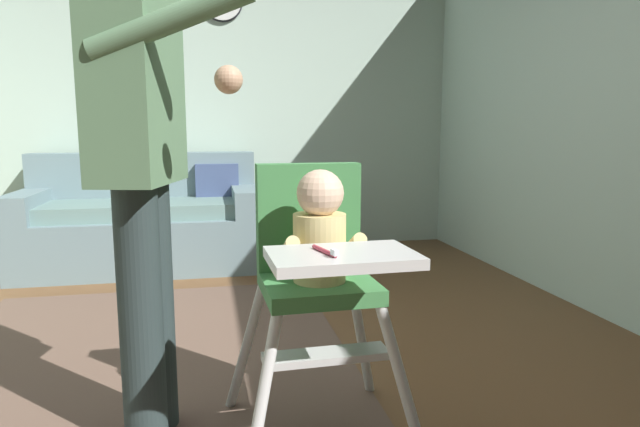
% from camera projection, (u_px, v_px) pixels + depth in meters
% --- Properties ---
extents(ground, '(6.14, 7.06, 0.10)m').
position_uv_depth(ground, '(180.00, 410.00, 2.14)').
color(ground, brown).
extents(wall_far, '(5.34, 0.06, 2.53)m').
position_uv_depth(wall_far, '(190.00, 103.00, 4.61)').
color(wall_far, '#B0C8B8').
rests_on(wall_far, ground).
extents(area_rug, '(1.88, 2.86, 0.01)m').
position_uv_depth(area_rug, '(132.00, 392.00, 2.17)').
color(area_rug, brown).
rests_on(area_rug, ground).
extents(couch, '(1.76, 0.86, 0.86)m').
position_uv_depth(couch, '(144.00, 223.00, 4.18)').
color(couch, slate).
rests_on(couch, ground).
extents(high_chair, '(0.63, 0.74, 0.93)m').
position_uv_depth(high_chair, '(318.00, 255.00, 1.78)').
color(high_chair, silver).
rests_on(high_chair, ground).
extents(adult_standing, '(0.51, 0.57, 1.66)m').
position_uv_depth(adult_standing, '(142.00, 161.00, 1.74)').
color(adult_standing, '#273333').
rests_on(adult_standing, ground).
extents(side_table, '(0.40, 0.40, 0.52)m').
position_uv_depth(side_table, '(314.00, 219.00, 4.07)').
color(side_table, brown).
rests_on(side_table, ground).
extents(sippy_cup, '(0.07, 0.07, 0.10)m').
position_uv_depth(sippy_cup, '(311.00, 194.00, 4.04)').
color(sippy_cup, green).
rests_on(sippy_cup, side_table).
extents(wall_clock, '(0.34, 0.04, 0.34)m').
position_uv_depth(wall_clock, '(222.00, 1.00, 4.50)').
color(wall_clock, white).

